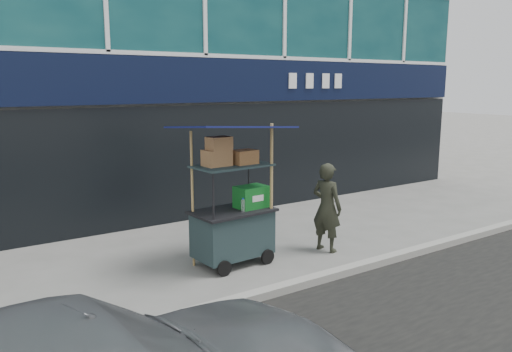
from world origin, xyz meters
TOP-DOWN VIEW (x-y plane):
  - ground at (0.00, 0.00)m, footprint 80.00×80.00m
  - curb at (0.00, -0.20)m, footprint 80.00×0.18m
  - vendor_cart at (-1.00, 1.16)m, footprint 1.77×1.31m
  - vendor_man at (0.64, 0.82)m, footprint 0.50×0.63m

SIDE VIEW (x-z plane):
  - ground at x=0.00m, z-range 0.00..0.00m
  - curb at x=0.00m, z-range 0.00..0.12m
  - vendor_man at x=0.64m, z-range 0.00..1.53m
  - vendor_cart at x=-1.00m, z-range -0.34..1.94m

